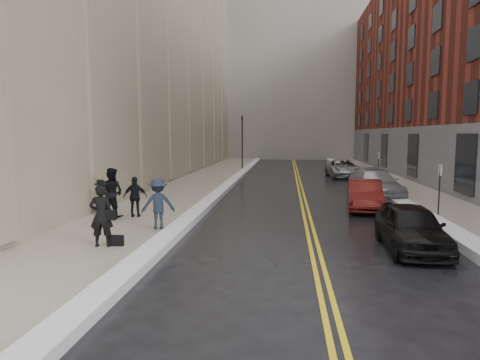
% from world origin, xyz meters
% --- Properties ---
extents(ground, '(160.00, 160.00, 0.00)m').
position_xyz_m(ground, '(0.00, 0.00, 0.00)').
color(ground, black).
rests_on(ground, ground).
extents(sidewalk_left, '(4.00, 64.00, 0.15)m').
position_xyz_m(sidewalk_left, '(-4.50, 16.00, 0.07)').
color(sidewalk_left, gray).
rests_on(sidewalk_left, ground).
extents(sidewalk_right, '(3.00, 64.00, 0.15)m').
position_xyz_m(sidewalk_right, '(9.00, 16.00, 0.07)').
color(sidewalk_right, gray).
rests_on(sidewalk_right, ground).
extents(lane_stripe_a, '(0.12, 64.00, 0.01)m').
position_xyz_m(lane_stripe_a, '(2.38, 16.00, 0.00)').
color(lane_stripe_a, gold).
rests_on(lane_stripe_a, ground).
extents(lane_stripe_b, '(0.12, 64.00, 0.01)m').
position_xyz_m(lane_stripe_b, '(2.62, 16.00, 0.00)').
color(lane_stripe_b, gold).
rests_on(lane_stripe_b, ground).
extents(snow_ridge_left, '(0.70, 60.80, 0.26)m').
position_xyz_m(snow_ridge_left, '(-2.20, 16.00, 0.13)').
color(snow_ridge_left, white).
rests_on(snow_ridge_left, ground).
extents(snow_ridge_right, '(0.85, 60.80, 0.30)m').
position_xyz_m(snow_ridge_right, '(7.15, 16.00, 0.15)').
color(snow_ridge_right, white).
rests_on(snow_ridge_right, ground).
extents(tower_far_right, '(22.00, 18.00, 44.00)m').
position_xyz_m(tower_far_right, '(14.00, 66.00, 22.00)').
color(tower_far_right, slate).
rests_on(tower_far_right, ground).
extents(traffic_signal, '(0.18, 0.15, 5.20)m').
position_xyz_m(traffic_signal, '(-2.60, 30.00, 3.08)').
color(traffic_signal, black).
rests_on(traffic_signal, ground).
extents(parking_sign_near, '(0.06, 0.35, 2.23)m').
position_xyz_m(parking_sign_near, '(7.90, 8.00, 1.36)').
color(parking_sign_near, black).
rests_on(parking_sign_near, ground).
extents(parking_sign_far, '(0.06, 0.35, 2.23)m').
position_xyz_m(parking_sign_far, '(7.90, 20.00, 1.36)').
color(parking_sign_far, black).
rests_on(parking_sign_far, ground).
extents(car_black, '(1.71, 4.10, 1.39)m').
position_xyz_m(car_black, '(5.36, 2.78, 0.69)').
color(car_black, black).
rests_on(car_black, ground).
extents(car_maroon, '(1.96, 4.33, 1.38)m').
position_xyz_m(car_maroon, '(5.20, 9.67, 0.69)').
color(car_maroon, '#4C100D').
rests_on(car_maroon, ground).
extents(car_silver_near, '(2.66, 5.49, 1.54)m').
position_xyz_m(car_silver_near, '(6.41, 13.52, 0.77)').
color(car_silver_near, '#9E9FA5').
rests_on(car_silver_near, ground).
extents(car_silver_far, '(2.64, 5.25, 1.43)m').
position_xyz_m(car_silver_far, '(6.17, 24.82, 0.71)').
color(car_silver_far, '#93969A').
rests_on(car_silver_far, ground).
extents(pedestrian_main, '(0.75, 0.57, 1.86)m').
position_xyz_m(pedestrian_main, '(-3.81, 1.61, 1.08)').
color(pedestrian_main, black).
rests_on(pedestrian_main, sidewalk_left).
extents(pedestrian_a, '(1.11, 0.95, 1.99)m').
position_xyz_m(pedestrian_a, '(-5.34, 5.98, 1.14)').
color(pedestrian_a, black).
rests_on(pedestrian_a, sidewalk_left).
extents(pedestrian_b, '(1.32, 1.03, 1.79)m').
position_xyz_m(pedestrian_b, '(-2.85, 4.11, 1.04)').
color(pedestrian_b, '#1B2330').
rests_on(pedestrian_b, sidewalk_left).
extents(pedestrian_c, '(1.01, 0.56, 1.63)m').
position_xyz_m(pedestrian_c, '(-4.41, 6.13, 0.96)').
color(pedestrian_c, black).
rests_on(pedestrian_c, sidewalk_left).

